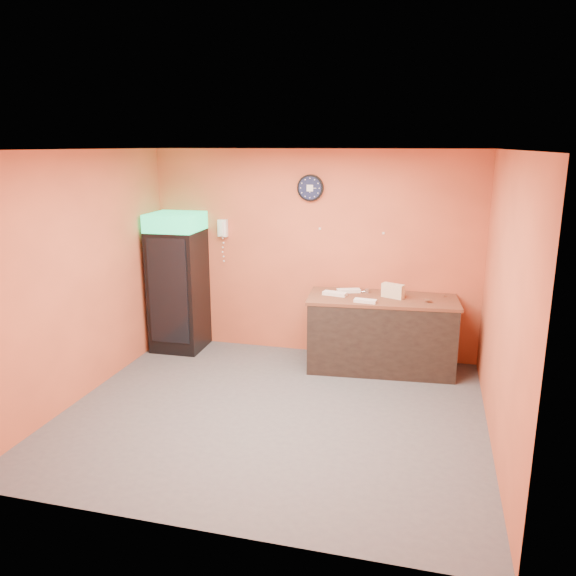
% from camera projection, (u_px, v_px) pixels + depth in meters
% --- Properties ---
extents(floor, '(4.50, 4.50, 0.00)m').
position_uv_depth(floor, '(273.00, 413.00, 6.14)').
color(floor, '#47474C').
rests_on(floor, ground).
extents(back_wall, '(4.50, 0.02, 2.80)m').
position_uv_depth(back_wall, '(312.00, 254.00, 7.67)').
color(back_wall, '#D9633D').
rests_on(back_wall, floor).
extents(left_wall, '(0.02, 4.00, 2.80)m').
position_uv_depth(left_wall, '(81.00, 277.00, 6.33)').
color(left_wall, '#D9633D').
rests_on(left_wall, floor).
extents(right_wall, '(0.02, 4.00, 2.80)m').
position_uv_depth(right_wall, '(503.00, 304.00, 5.25)').
color(right_wall, '#D9633D').
rests_on(right_wall, floor).
extents(ceiling, '(4.50, 4.00, 0.02)m').
position_uv_depth(ceiling, '(271.00, 150.00, 5.44)').
color(ceiling, white).
rests_on(ceiling, back_wall).
extents(beverage_cooler, '(0.69, 0.71, 1.94)m').
position_uv_depth(beverage_cooler, '(177.00, 284.00, 7.86)').
color(beverage_cooler, black).
rests_on(beverage_cooler, floor).
extents(prep_counter, '(1.90, 0.97, 0.92)m').
position_uv_depth(prep_counter, '(381.00, 334.00, 7.28)').
color(prep_counter, black).
rests_on(prep_counter, floor).
extents(wall_clock, '(0.35, 0.06, 0.35)m').
position_uv_depth(wall_clock, '(310.00, 188.00, 7.43)').
color(wall_clock, black).
rests_on(wall_clock, back_wall).
extents(wall_phone, '(0.13, 0.11, 0.24)m').
position_uv_depth(wall_phone, '(223.00, 228.00, 7.85)').
color(wall_phone, white).
rests_on(wall_phone, back_wall).
extents(butcher_paper, '(1.95, 0.98, 0.04)m').
position_uv_depth(butcher_paper, '(383.00, 299.00, 7.16)').
color(butcher_paper, brown).
rests_on(butcher_paper, prep_counter).
extents(sub_roll_stack, '(0.30, 0.20, 0.18)m').
position_uv_depth(sub_roll_stack, '(393.00, 291.00, 7.11)').
color(sub_roll_stack, beige).
rests_on(sub_roll_stack, butcher_paper).
extents(wrapped_sandwich_left, '(0.33, 0.18, 0.04)m').
position_uv_depth(wrapped_sandwich_left, '(335.00, 294.00, 7.24)').
color(wrapped_sandwich_left, white).
rests_on(wrapped_sandwich_left, butcher_paper).
extents(wrapped_sandwich_mid, '(0.28, 0.14, 0.04)m').
position_uv_depth(wrapped_sandwich_mid, '(365.00, 301.00, 6.92)').
color(wrapped_sandwich_mid, white).
rests_on(wrapped_sandwich_mid, butcher_paper).
extents(wrapped_sandwich_right, '(0.33, 0.21, 0.04)m').
position_uv_depth(wrapped_sandwich_right, '(349.00, 291.00, 7.39)').
color(wrapped_sandwich_right, white).
rests_on(wrapped_sandwich_right, butcher_paper).
extents(kitchen_tool, '(0.06, 0.06, 0.06)m').
position_uv_depth(kitchen_tool, '(367.00, 291.00, 7.37)').
color(kitchen_tool, silver).
rests_on(kitchen_tool, butcher_paper).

